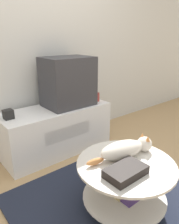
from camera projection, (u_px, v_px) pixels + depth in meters
The scene contains 10 objects.
ground_plane at pixel (120, 204), 1.75m from camera, with size 12.00×12.00×0.00m, color tan.
wall_back at pixel (29, 33), 2.34m from camera, with size 8.00×0.05×2.60m.
rug at pixel (120, 203), 1.75m from camera, with size 1.52×1.41×0.02m.
tv_stand at pixel (57, 130), 2.49m from camera, with size 1.23×0.49×0.52m.
tv at pixel (68, 82), 2.42m from camera, with size 0.54×0.39×0.54m.
speaker at pixel (8, 114), 2.09m from camera, with size 0.09×0.09×0.09m.
mug at pixel (96, 97), 2.65m from camera, with size 0.07×0.07×0.10m.
coffee_table at pixel (125, 180), 1.60m from camera, with size 0.71×0.71×0.41m.
dvd_box at pixel (126, 172), 1.40m from camera, with size 0.28×0.17×0.06m.
cat at pixel (126, 149), 1.61m from camera, with size 0.56×0.22×0.14m.
Camera 1 is at (-1.08, -0.93, 1.28)m, focal length 35.00 mm.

